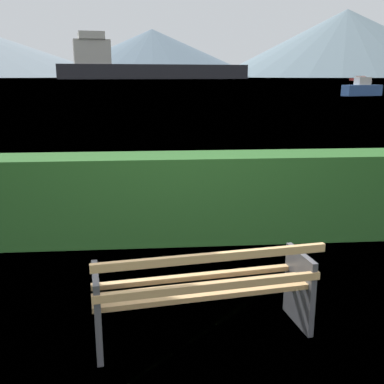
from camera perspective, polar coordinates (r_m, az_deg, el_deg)
ground_plane at (r=4.15m, az=1.33°, el=-17.21°), size 1400.00×1400.00×0.00m
water_surface at (r=309.79m, az=-4.86°, el=13.88°), size 620.00×620.00×0.00m
park_bench at (r=3.89m, az=1.60°, el=-12.27°), size 1.91×0.84×0.87m
hedge_row at (r=6.15m, az=-1.02°, el=-0.67°), size 8.95×0.70×1.16m
cargo_ship_large at (r=292.14m, az=-6.54°, el=15.29°), size 118.35×39.38×26.81m
fishing_boat_near at (r=54.35m, az=20.42°, el=11.94°), size 4.66×2.55×2.00m
tender_far at (r=206.88m, az=20.25°, el=13.07°), size 6.79×9.43×1.98m
distant_hills at (r=589.57m, az=-11.03°, el=17.35°), size 862.19×426.17×79.39m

